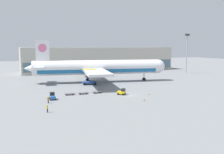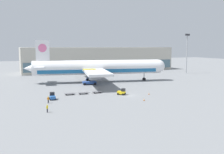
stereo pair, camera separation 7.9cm
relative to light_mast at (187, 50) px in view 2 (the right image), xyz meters
name	(u,v)px [view 2 (the right image)]	position (x,y,z in m)	size (l,w,h in m)	color
ground_plane	(128,95)	(-56.30, -43.07, -12.41)	(400.00, 400.00, 0.00)	slate
terminal_building	(100,59)	(-38.28, 31.81, -5.42)	(90.00, 18.20, 14.00)	#BCB7A8
light_mast	(187,50)	(0.00, 0.00, 0.00)	(2.80, 0.50, 21.22)	#9EA0A5
airplane_main	(96,68)	(-55.86, -12.68, -6.57)	(57.57, 48.65, 17.00)	white
scissor_lift_loader	(89,79)	(-60.64, -18.23, -10.18)	(5.67, 4.20, 5.96)	#284C99
baggage_tug_foreground	(52,96)	(-78.22, -40.19, -11.53)	(1.71, 2.50, 2.00)	#2D66B7
baggage_tug_mid	(122,92)	(-57.67, -41.42, -11.53)	(2.71, 2.75, 2.00)	yellow
baggage_dolly_lead	(69,94)	(-72.37, -35.44, -12.02)	(3.72, 1.59, 0.48)	#56565B
baggage_dolly_second	(83,93)	(-68.20, -35.80, -12.02)	(3.72, 1.59, 0.48)	#56565B
baggage_dolly_third	(97,92)	(-63.66, -35.81, -12.02)	(3.72, 1.59, 0.48)	#56565B
ground_crew_near	(48,99)	(-79.95, -44.15, -11.34)	(0.51, 0.37, 1.81)	black
ground_crew_far	(47,108)	(-81.51, -53.35, -11.36)	(0.39, 0.47, 1.77)	black
traffic_cone_near	(149,94)	(-49.89, -44.24, -12.12)	(0.40, 0.40, 0.59)	black
traffic_cone_far	(144,99)	(-55.60, -51.24, -12.04)	(0.40, 0.40, 0.76)	black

